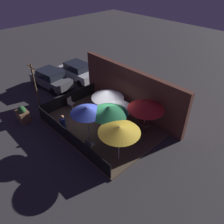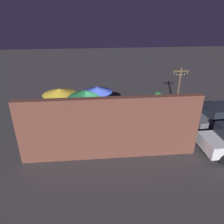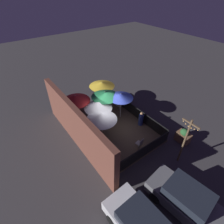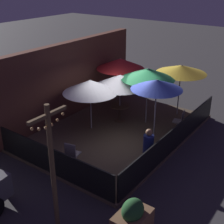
% 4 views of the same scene
% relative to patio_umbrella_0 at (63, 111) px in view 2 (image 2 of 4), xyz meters
% --- Properties ---
extents(ground_plane, '(60.00, 60.00, 0.00)m').
position_rel_patio_umbrella_0_xyz_m(ground_plane, '(-2.41, -1.54, -2.17)').
color(ground_plane, '#383538').
extents(patio_deck, '(7.47, 5.17, 0.12)m').
position_rel_patio_umbrella_0_xyz_m(patio_deck, '(-2.41, -1.54, -2.11)').
color(patio_deck, brown).
rests_on(patio_deck, ground_plane).
extents(building_wall, '(9.07, 0.36, 3.38)m').
position_rel_patio_umbrella_0_xyz_m(building_wall, '(-2.41, 1.27, -0.47)').
color(building_wall, brown).
rests_on(building_wall, ground_plane).
extents(fence_front, '(7.27, 0.05, 0.95)m').
position_rel_patio_umbrella_0_xyz_m(fence_front, '(-2.41, -4.08, -1.57)').
color(fence_front, black).
rests_on(fence_front, patio_deck).
extents(fence_side_left, '(0.05, 4.97, 0.95)m').
position_rel_patio_umbrella_0_xyz_m(fence_side_left, '(-6.10, -1.54, -1.57)').
color(fence_side_left, black).
rests_on(fence_side_left, patio_deck).
extents(patio_umbrella_0, '(2.27, 2.27, 2.29)m').
position_rel_patio_umbrella_0_xyz_m(patio_umbrella_0, '(0.00, 0.00, 0.00)').
color(patio_umbrella_0, '#B2B2B7').
rests_on(patio_umbrella_0, patio_deck).
extents(patio_umbrella_1, '(2.17, 2.17, 2.09)m').
position_rel_patio_umbrella_0_xyz_m(patio_umbrella_1, '(-1.57, -1.07, -0.21)').
color(patio_umbrella_1, '#B2B2B7').
rests_on(patio_umbrella_1, patio_deck).
extents(patio_umbrella_2, '(2.23, 2.23, 2.31)m').
position_rel_patio_umbrella_0_xyz_m(patio_umbrella_2, '(0.52, -2.82, 0.08)').
color(patio_umbrella_2, '#B2B2B7').
rests_on(patio_umbrella_2, patio_deck).
extents(patio_umbrella_3, '(2.21, 2.21, 2.10)m').
position_rel_patio_umbrella_0_xyz_m(patio_umbrella_3, '(-2.86, -0.52, -0.21)').
color(patio_umbrella_3, '#B2B2B7').
rests_on(patio_umbrella_3, patio_deck).
extents(patio_umbrella_4, '(1.95, 1.95, 2.35)m').
position_rel_patio_umbrella_0_xyz_m(patio_umbrella_4, '(-1.95, -2.97, 0.11)').
color(patio_umbrella_4, '#B2B2B7').
rests_on(patio_umbrella_4, patio_deck).
extents(patio_umbrella_5, '(2.22, 2.22, 2.42)m').
position_rel_patio_umbrella_0_xyz_m(patio_umbrella_5, '(-1.05, -2.08, 0.15)').
color(patio_umbrella_5, '#B2B2B7').
rests_on(patio_umbrella_5, patio_deck).
extents(dining_table_0, '(0.77, 0.77, 0.76)m').
position_rel_patio_umbrella_0_xyz_m(dining_table_0, '(0.00, -0.00, -1.45)').
color(dining_table_0, '#4C3828').
rests_on(dining_table_0, patio_deck).
extents(dining_table_1, '(0.84, 0.84, 0.72)m').
position_rel_patio_umbrella_0_xyz_m(dining_table_1, '(-1.57, -1.07, -1.48)').
color(dining_table_1, '#4C3828').
rests_on(dining_table_1, patio_deck).
extents(patio_chair_0, '(0.47, 0.47, 0.92)m').
position_rel_patio_umbrella_0_xyz_m(patio_chair_0, '(-1.03, -3.63, -1.54)').
color(patio_chair_0, gray).
rests_on(patio_chair_0, patio_deck).
extents(patio_chair_1, '(0.47, 0.47, 0.96)m').
position_rel_patio_umbrella_0_xyz_m(patio_chair_1, '(-5.47, -1.86, -1.52)').
color(patio_chair_1, gray).
rests_on(patio_chair_1, patio_deck).
extents(patron_0, '(0.50, 0.50, 1.24)m').
position_rel_patio_umbrella_0_xyz_m(patron_0, '(-3.68, -3.69, -1.49)').
color(patron_0, navy).
rests_on(patron_0, patio_deck).
extents(planter_box, '(0.98, 0.69, 1.15)m').
position_rel_patio_umbrella_0_xyz_m(planter_box, '(-6.75, -5.01, -1.66)').
color(planter_box, brown).
rests_on(planter_box, ground_plane).
extents(light_post, '(1.10, 0.12, 3.50)m').
position_rel_patio_umbrella_0_xyz_m(light_post, '(-7.65, -3.33, -0.19)').
color(light_post, brown).
rests_on(light_post, ground_plane).
extents(parked_car_0, '(4.06, 2.17, 1.62)m').
position_rel_patio_umbrella_0_xyz_m(parked_car_0, '(-9.67, -1.01, -1.32)').
color(parked_car_0, '#5B5B60').
rests_on(parked_car_0, ground_plane).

